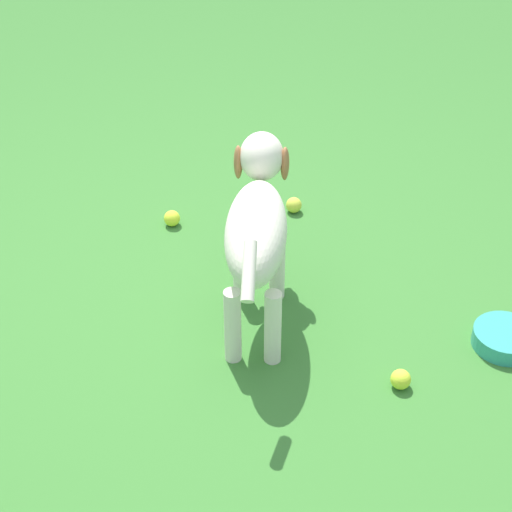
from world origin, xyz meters
name	(u,v)px	position (x,y,z in m)	size (l,w,h in m)	color
ground	(189,307)	(0.00, 0.00, 0.00)	(14.00, 14.00, 0.00)	#38722D
dog	(257,226)	(0.03, 0.25, 0.39)	(0.87, 0.21, 0.58)	silver
tennis_ball_0	(172,218)	(-0.52, -0.14, 0.03)	(0.07, 0.07, 0.07)	yellow
tennis_ball_1	(294,205)	(-0.66, 0.35, 0.03)	(0.07, 0.07, 0.07)	#CED23F
tennis_ball_2	(401,379)	(0.34, 0.73, 0.03)	(0.07, 0.07, 0.07)	#CFE135
water_bowl	(505,338)	(0.12, 1.09, 0.03)	(0.22, 0.22, 0.06)	teal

